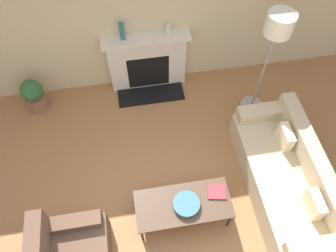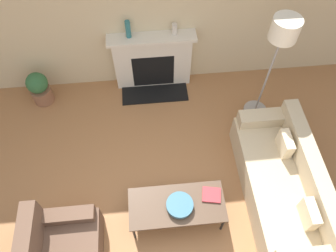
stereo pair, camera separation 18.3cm
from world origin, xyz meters
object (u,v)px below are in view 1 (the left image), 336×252
(bowl, at_px, (186,204))
(mantel_vase_left, at_px, (122,31))
(fireplace, at_px, (147,62))
(book, at_px, (217,192))
(couch, at_px, (286,179))
(potted_plant, at_px, (34,95))
(floor_lamp, at_px, (276,36))
(mantel_vase_center_left, at_px, (168,29))
(coffee_table, at_px, (183,205))

(bowl, xyz_separation_m, mantel_vase_left, (-0.49, 2.45, 0.72))
(fireplace, height_order, book, fireplace)
(couch, height_order, potted_plant, couch)
(fireplace, relative_size, bowl, 4.03)
(couch, relative_size, floor_lamp, 1.17)
(couch, xyz_separation_m, book, (-0.99, -0.07, 0.12))
(couch, bearing_deg, mantel_vase_center_left, -151.75)
(fireplace, relative_size, potted_plant, 2.30)
(book, xyz_separation_m, potted_plant, (-2.44, 2.12, -0.12))
(mantel_vase_left, bearing_deg, fireplace, -2.63)
(fireplace, xyz_separation_m, bowl, (0.16, -2.43, -0.05))
(fireplace, bearing_deg, mantel_vase_center_left, 2.51)
(fireplace, bearing_deg, book, -76.01)
(floor_lamp, relative_size, mantel_vase_left, 6.49)
(mantel_vase_center_left, bearing_deg, fireplace, -177.49)
(coffee_table, height_order, book, book)
(coffee_table, distance_m, mantel_vase_center_left, 2.54)
(fireplace, height_order, mantel_vase_center_left, mantel_vase_center_left)
(bowl, bearing_deg, mantel_vase_left, 101.39)
(coffee_table, distance_m, book, 0.46)
(book, distance_m, mantel_vase_left, 2.62)
(coffee_table, bearing_deg, mantel_vase_center_left, 84.85)
(fireplace, relative_size, mantel_vase_left, 4.83)
(coffee_table, xyz_separation_m, bowl, (0.03, -0.03, 0.08))
(book, distance_m, floor_lamp, 2.15)
(bowl, distance_m, mantel_vase_center_left, 2.55)
(fireplace, height_order, mantel_vase_left, mantel_vase_left)
(book, relative_size, potted_plant, 0.45)
(book, height_order, floor_lamp, floor_lamp)
(coffee_table, height_order, potted_plant, potted_plant)
(fireplace, xyz_separation_m, potted_plant, (-1.86, -0.21, -0.21))
(fireplace, height_order, coffee_table, fireplace)
(coffee_table, relative_size, bowl, 3.59)
(mantel_vase_center_left, bearing_deg, couch, -61.75)
(bowl, xyz_separation_m, book, (0.42, 0.11, -0.04))
(book, relative_size, mantel_vase_left, 0.95)
(mantel_vase_left, bearing_deg, coffee_table, -79.18)
(potted_plant, bearing_deg, mantel_vase_left, 8.33)
(couch, relative_size, coffee_table, 1.76)
(couch, xyz_separation_m, mantel_vase_left, (-1.90, 2.27, 0.87))
(coffee_table, relative_size, book, 4.55)
(bowl, bearing_deg, fireplace, 93.77)
(fireplace, relative_size, coffee_table, 1.12)
(bowl, xyz_separation_m, mantel_vase_center_left, (0.19, 2.45, 0.67))
(coffee_table, xyz_separation_m, mantel_vase_left, (-0.46, 2.42, 0.80))
(bowl, height_order, floor_lamp, floor_lamp)
(mantel_vase_left, relative_size, potted_plant, 0.48)
(fireplace, height_order, potted_plant, fireplace)
(bowl, distance_m, mantel_vase_left, 2.60)
(potted_plant, bearing_deg, coffee_table, -47.82)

